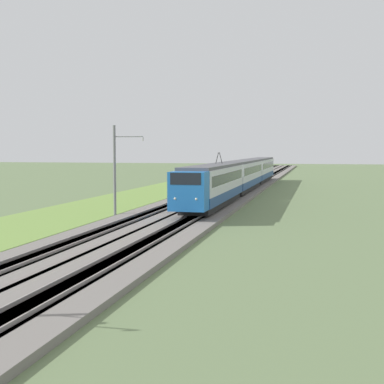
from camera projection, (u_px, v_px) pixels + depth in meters
ballast_main at (192, 199)px, 57.44m from camera, size 240.00×4.40×0.30m
ballast_adjacent at (229, 200)px, 56.50m from camera, size 240.00×4.40×0.30m
track_main at (192, 199)px, 57.44m from camera, size 240.00×1.57×0.45m
track_adjacent at (229, 199)px, 56.50m from camera, size 240.00×1.57×0.45m
grass_verge at (130, 198)px, 59.06m from camera, size 240.00×8.32×0.12m
passenger_train at (243, 174)px, 66.33m from camera, size 58.30×2.83×5.18m
catenary_mast_mid at (115, 170)px, 42.68m from camera, size 0.22×2.56×7.36m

